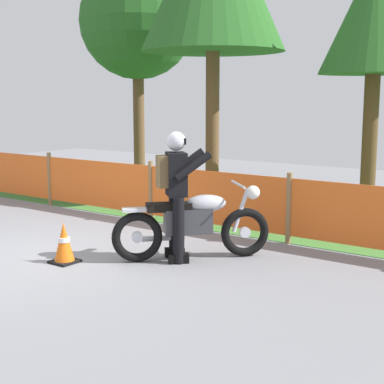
% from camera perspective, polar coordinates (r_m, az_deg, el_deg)
% --- Properties ---
extents(ground, '(24.00, 24.00, 0.02)m').
position_cam_1_polar(ground, '(8.24, -15.62, -5.95)').
color(ground, gray).
extents(grass_verge, '(24.00, 5.34, 0.01)m').
position_cam_1_polar(grass_verge, '(12.10, 4.08, -0.74)').
color(grass_verge, '#427A33').
rests_on(grass_verge, ground).
extents(barrier_fence, '(10.51, 0.08, 1.05)m').
position_cam_1_polar(barrier_fence, '(9.88, -4.10, 0.14)').
color(barrier_fence, olive).
rests_on(barrier_fence, ground).
extents(tree_leftmost, '(2.83, 2.83, 5.39)m').
position_cam_1_polar(tree_leftmost, '(14.73, -5.43, 16.44)').
color(tree_leftmost, brown).
rests_on(tree_leftmost, ground).
extents(tree_near_right, '(1.99, 1.99, 4.76)m').
position_cam_1_polar(tree_near_right, '(11.30, 17.76, 16.44)').
color(tree_near_right, brown).
rests_on(tree_near_right, ground).
extents(motorcycle_lead, '(1.52, 1.62, 1.00)m').
position_cam_1_polar(motorcycle_lead, '(7.57, 0.10, -3.10)').
color(motorcycle_lead, black).
rests_on(motorcycle_lead, ground).
extents(rider_lead, '(0.76, 0.77, 1.69)m').
position_cam_1_polar(rider_lead, '(7.44, -1.63, 0.34)').
color(rider_lead, black).
rests_on(rider_lead, ground).
extents(traffic_cone, '(0.32, 0.32, 0.53)m').
position_cam_1_polar(traffic_cone, '(7.63, -12.57, -4.96)').
color(traffic_cone, black).
rests_on(traffic_cone, ground).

